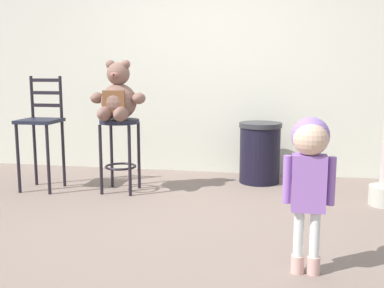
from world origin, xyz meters
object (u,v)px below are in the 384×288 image
at_px(trash_bin, 260,152).
at_px(bar_chair_empty, 41,127).
at_px(child_walking, 310,161).
at_px(bar_stool_with_teddy, 120,140).
at_px(teddy_bear, 118,98).

height_order(trash_bin, bar_chair_empty, bar_chair_empty).
bearing_deg(trash_bin, child_walking, -80.55).
xyz_separation_m(child_walking, bar_chair_empty, (-2.59, 1.57, -0.04)).
distance_m(bar_stool_with_teddy, teddy_bear, 0.43).
xyz_separation_m(teddy_bear, child_walking, (1.76, -1.59, -0.26)).
xyz_separation_m(trash_bin, bar_chair_empty, (-2.21, -0.71, 0.32)).
bearing_deg(bar_chair_empty, child_walking, -31.25).
bearing_deg(bar_chair_empty, bar_stool_with_teddy, 3.54).
height_order(child_walking, trash_bin, child_walking).
bearing_deg(bar_stool_with_teddy, teddy_bear, -90.00).
relative_size(bar_stool_with_teddy, bar_chair_empty, 0.63).
xyz_separation_m(bar_stool_with_teddy, teddy_bear, (-0.00, -0.03, 0.43)).
bearing_deg(bar_stool_with_teddy, trash_bin, 25.42).
distance_m(teddy_bear, child_walking, 2.39).
height_order(bar_stool_with_teddy, teddy_bear, teddy_bear).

